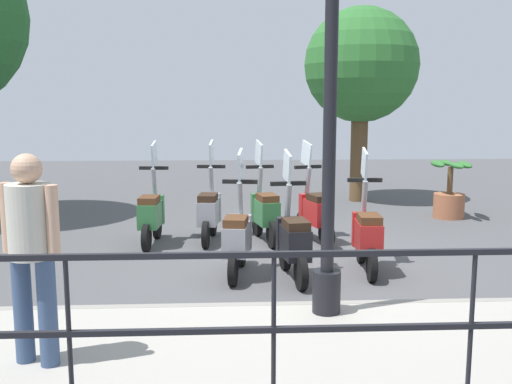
{
  "coord_description": "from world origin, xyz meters",
  "views": [
    {
      "loc": [
        -7.5,
        0.89,
        2.09
      ],
      "look_at": [
        0.2,
        0.5,
        0.9
      ],
      "focal_mm": 40.0,
      "sensor_mm": 36.0,
      "label": 1
    }
  ],
  "objects_px": {
    "scooter_near_0": "(367,234)",
    "scooter_near_2": "(237,237)",
    "scooter_near_1": "(293,240)",
    "pedestrian_distant": "(31,243)",
    "scooter_far_3": "(151,213)",
    "scooter_far_2": "(209,211)",
    "tree_distant": "(361,67)",
    "scooter_far_0": "(315,211)",
    "scooter_far_1": "(265,211)",
    "potted_palm": "(449,194)",
    "lamp_post_near": "(330,106)"
  },
  "relations": [
    {
      "from": "scooter_far_0",
      "to": "lamp_post_near",
      "type": "bearing_deg",
      "value": 156.52
    },
    {
      "from": "pedestrian_distant",
      "to": "scooter_far_0",
      "type": "xyz_separation_m",
      "value": [
        4.3,
        -2.77,
        -0.6
      ]
    },
    {
      "from": "scooter_near_1",
      "to": "scooter_near_2",
      "type": "distance_m",
      "value": 0.69
    },
    {
      "from": "scooter_far_0",
      "to": "scooter_far_3",
      "type": "height_order",
      "value": "same"
    },
    {
      "from": "scooter_near_0",
      "to": "scooter_far_3",
      "type": "xyz_separation_m",
      "value": [
        1.54,
        2.87,
        0.0
      ]
    },
    {
      "from": "potted_palm",
      "to": "scooter_far_2",
      "type": "bearing_deg",
      "value": 110.61
    },
    {
      "from": "potted_palm",
      "to": "scooter_near_2",
      "type": "distance_m",
      "value": 5.26
    },
    {
      "from": "pedestrian_distant",
      "to": "scooter_far_2",
      "type": "xyz_separation_m",
      "value": [
        4.42,
        -1.16,
        -0.6
      ]
    },
    {
      "from": "potted_palm",
      "to": "scooter_far_2",
      "type": "xyz_separation_m",
      "value": [
        -1.65,
        4.39,
        0.04
      ]
    },
    {
      "from": "scooter_far_2",
      "to": "scooter_far_3",
      "type": "height_order",
      "value": "same"
    },
    {
      "from": "scooter_near_1",
      "to": "scooter_near_0",
      "type": "bearing_deg",
      "value": -81.53
    },
    {
      "from": "scooter_near_1",
      "to": "scooter_far_2",
      "type": "bearing_deg",
      "value": 21.19
    },
    {
      "from": "scooter_near_2",
      "to": "scooter_far_1",
      "type": "distance_m",
      "value": 1.77
    },
    {
      "from": "lamp_post_near",
      "to": "scooter_far_0",
      "type": "distance_m",
      "value": 3.73
    },
    {
      "from": "scooter_near_1",
      "to": "scooter_near_2",
      "type": "relative_size",
      "value": 1.0
    },
    {
      "from": "pedestrian_distant",
      "to": "scooter_far_3",
      "type": "height_order",
      "value": "pedestrian_distant"
    },
    {
      "from": "pedestrian_distant",
      "to": "scooter_far_3",
      "type": "distance_m",
      "value": 4.31
    },
    {
      "from": "scooter_near_1",
      "to": "scooter_near_2",
      "type": "height_order",
      "value": "same"
    },
    {
      "from": "scooter_near_2",
      "to": "scooter_far_0",
      "type": "relative_size",
      "value": 1.0
    },
    {
      "from": "scooter_near_2",
      "to": "scooter_far_2",
      "type": "xyz_separation_m",
      "value": [
        1.77,
        0.4,
        0.0
      ]
    },
    {
      "from": "potted_palm",
      "to": "scooter_far_0",
      "type": "distance_m",
      "value": 3.29
    },
    {
      "from": "pedestrian_distant",
      "to": "scooter_near_0",
      "type": "distance_m",
      "value": 4.22
    },
    {
      "from": "scooter_far_0",
      "to": "scooter_far_2",
      "type": "xyz_separation_m",
      "value": [
        0.12,
        1.61,
        0.0
      ]
    },
    {
      "from": "potted_palm",
      "to": "scooter_far_3",
      "type": "bearing_deg",
      "value": 109.08
    },
    {
      "from": "tree_distant",
      "to": "potted_palm",
      "type": "distance_m",
      "value": 3.37
    },
    {
      "from": "scooter_near_0",
      "to": "scooter_near_2",
      "type": "xyz_separation_m",
      "value": [
        -0.07,
        1.62,
        0.0
      ]
    },
    {
      "from": "scooter_far_0",
      "to": "tree_distant",
      "type": "bearing_deg",
      "value": -38.81
    },
    {
      "from": "scooter_near_0",
      "to": "scooter_far_0",
      "type": "bearing_deg",
      "value": 18.86
    },
    {
      "from": "scooter_near_2",
      "to": "scooter_near_0",
      "type": "bearing_deg",
      "value": -79.19
    },
    {
      "from": "tree_distant",
      "to": "potted_palm",
      "type": "height_order",
      "value": "tree_distant"
    },
    {
      "from": "tree_distant",
      "to": "scooter_near_0",
      "type": "bearing_deg",
      "value": 168.18
    },
    {
      "from": "scooter_near_0",
      "to": "lamp_post_near",
      "type": "bearing_deg",
      "value": 159.71
    },
    {
      "from": "scooter_far_2",
      "to": "scooter_far_3",
      "type": "distance_m",
      "value": 0.87
    },
    {
      "from": "pedestrian_distant",
      "to": "scooter_near_2",
      "type": "distance_m",
      "value": 3.13
    },
    {
      "from": "scooter_far_1",
      "to": "scooter_far_0",
      "type": "bearing_deg",
      "value": -106.66
    },
    {
      "from": "lamp_post_near",
      "to": "scooter_near_2",
      "type": "distance_m",
      "value": 2.46
    },
    {
      "from": "scooter_far_2",
      "to": "lamp_post_near",
      "type": "bearing_deg",
      "value": -154.92
    },
    {
      "from": "potted_palm",
      "to": "pedestrian_distant",
      "type": "bearing_deg",
      "value": 137.56
    },
    {
      "from": "pedestrian_distant",
      "to": "scooter_near_2",
      "type": "xyz_separation_m",
      "value": [
        2.65,
        -1.56,
        -0.6
      ]
    },
    {
      "from": "potted_palm",
      "to": "scooter_far_3",
      "type": "distance_m",
      "value": 5.55
    },
    {
      "from": "scooter_near_0",
      "to": "scooter_near_2",
      "type": "bearing_deg",
      "value": 96.84
    },
    {
      "from": "lamp_post_near",
      "to": "scooter_far_2",
      "type": "distance_m",
      "value": 4.0
    },
    {
      "from": "scooter_near_2",
      "to": "scooter_far_2",
      "type": "distance_m",
      "value": 1.82
    },
    {
      "from": "tree_distant",
      "to": "scooter_far_0",
      "type": "distance_m",
      "value": 4.68
    },
    {
      "from": "scooter_far_0",
      "to": "scooter_near_2",
      "type": "bearing_deg",
      "value": 127.25
    },
    {
      "from": "tree_distant",
      "to": "potted_palm",
      "type": "xyz_separation_m",
      "value": [
        -1.96,
        -1.26,
        -2.43
      ]
    },
    {
      "from": "scooter_far_0",
      "to": "scooter_far_3",
      "type": "xyz_separation_m",
      "value": [
        -0.05,
        2.46,
        0.0
      ]
    },
    {
      "from": "potted_palm",
      "to": "scooter_far_1",
      "type": "distance_m",
      "value": 3.93
    },
    {
      "from": "tree_distant",
      "to": "scooter_far_0",
      "type": "xyz_separation_m",
      "value": [
        -3.72,
        1.52,
        -2.4
      ]
    },
    {
      "from": "scooter_near_0",
      "to": "scooter_near_1",
      "type": "bearing_deg",
      "value": 109.88
    }
  ]
}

